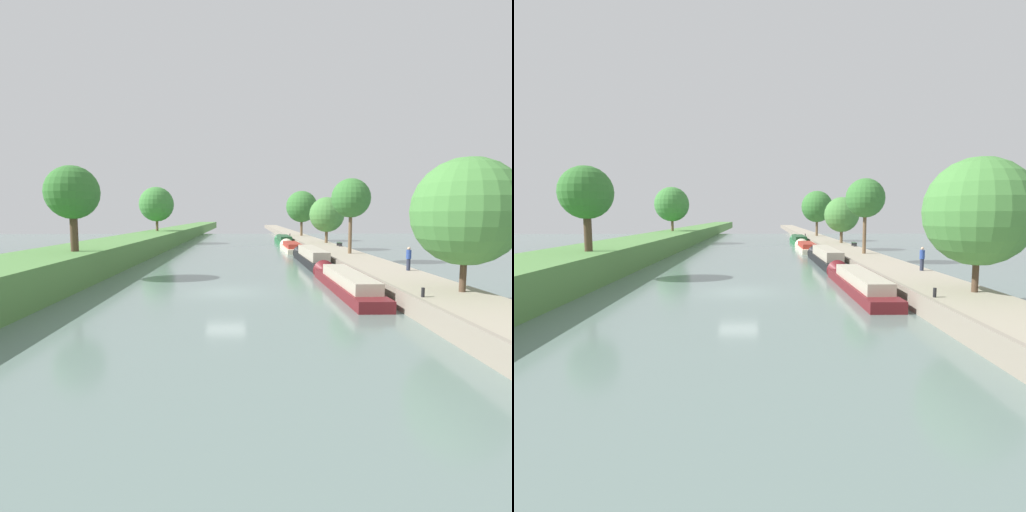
# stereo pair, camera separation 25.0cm
# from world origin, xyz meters

# --- Properties ---
(ground_plane) EXTENTS (160.00, 160.00, 0.00)m
(ground_plane) POSITION_xyz_m (0.00, 0.00, 0.00)
(ground_plane) COLOR slate
(left_grassy_bank) EXTENTS (6.32, 260.00, 2.21)m
(left_grassy_bank) POSITION_xyz_m (-12.53, 0.00, 1.11)
(left_grassy_bank) COLOR #518442
(left_grassy_bank) RESTS_ON ground_plane
(right_towpath) EXTENTS (4.18, 260.00, 1.01)m
(right_towpath) POSITION_xyz_m (11.46, 0.00, 0.51)
(right_towpath) COLOR #9E937F
(right_towpath) RESTS_ON ground_plane
(stone_quay) EXTENTS (0.25, 260.00, 1.06)m
(stone_quay) POSITION_xyz_m (9.25, 0.00, 0.53)
(stone_quay) COLOR gray
(stone_quay) RESTS_ON ground_plane
(narrowboat_maroon) EXTENTS (1.87, 13.48, 1.88)m
(narrowboat_maroon) POSITION_xyz_m (7.75, 0.65, 0.53)
(narrowboat_maroon) COLOR maroon
(narrowboat_maroon) RESTS_ON ground_plane
(narrowboat_black) EXTENTS (1.86, 14.71, 2.16)m
(narrowboat_black) POSITION_xyz_m (7.90, 14.78, 0.68)
(narrowboat_black) COLOR black
(narrowboat_black) RESTS_ON ground_plane
(narrowboat_cream) EXTENTS (2.16, 11.88, 2.05)m
(narrowboat_cream) POSITION_xyz_m (7.65, 30.01, 0.47)
(narrowboat_cream) COLOR beige
(narrowboat_cream) RESTS_ON ground_plane
(narrowboat_green) EXTENTS (2.15, 13.15, 2.16)m
(narrowboat_green) POSITION_xyz_m (7.82, 42.54, 0.60)
(narrowboat_green) COLOR #1E6033
(narrowboat_green) RESTS_ON ground_plane
(tree_rightbank_near) EXTENTS (5.39, 5.39, 6.74)m
(tree_rightbank_near) POSITION_xyz_m (12.26, -5.61, 5.06)
(tree_rightbank_near) COLOR #4C3828
(tree_rightbank_near) RESTS_ON right_towpath
(tree_rightbank_midnear) EXTENTS (3.91, 3.91, 7.51)m
(tree_rightbank_midnear) POSITION_xyz_m (11.88, 14.81, 6.54)
(tree_rightbank_midnear) COLOR brown
(tree_rightbank_midnear) RESTS_ON right_towpath
(tree_rightbank_midfar) EXTENTS (4.83, 4.83, 6.34)m
(tree_rightbank_midfar) POSITION_xyz_m (12.67, 30.32, 4.92)
(tree_rightbank_midfar) COLOR brown
(tree_rightbank_midfar) RESTS_ON right_towpath
(tree_rightbank_far) EXTENTS (5.78, 5.78, 8.30)m
(tree_rightbank_far) POSITION_xyz_m (11.89, 49.42, 6.41)
(tree_rightbank_far) COLOR brown
(tree_rightbank_far) RESTS_ON right_towpath
(tree_leftbank_downstream) EXTENTS (5.72, 5.72, 7.31)m
(tree_leftbank_downstream) POSITION_xyz_m (-13.35, 42.52, 6.65)
(tree_leftbank_downstream) COLOR brown
(tree_leftbank_downstream) RESTS_ON left_grassy_bank
(tree_leftbank_upstream) EXTENTS (3.90, 3.90, 6.27)m
(tree_leftbank_upstream) POSITION_xyz_m (-11.33, 4.62, 6.49)
(tree_leftbank_upstream) COLOR #4C3828
(tree_leftbank_upstream) RESTS_ON left_grassy_bank
(person_walking) EXTENTS (0.34, 0.34, 1.66)m
(person_walking) POSITION_xyz_m (12.71, 2.23, 1.89)
(person_walking) COLOR #282D42
(person_walking) RESTS_ON right_towpath
(mooring_bollard_near) EXTENTS (0.16, 0.16, 0.45)m
(mooring_bollard_near) POSITION_xyz_m (9.67, -6.87, 1.24)
(mooring_bollard_near) COLOR black
(mooring_bollard_near) RESTS_ON right_towpath
(mooring_bollard_far) EXTENTS (0.16, 0.16, 0.45)m
(mooring_bollard_far) POSITION_xyz_m (9.67, 48.59, 1.24)
(mooring_bollard_far) COLOR black
(mooring_bollard_far) RESTS_ON right_towpath
(park_bench) EXTENTS (0.44, 1.50, 0.47)m
(park_bench) POSITION_xyz_m (13.10, 24.38, 1.36)
(park_bench) COLOR #333338
(park_bench) RESTS_ON right_towpath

